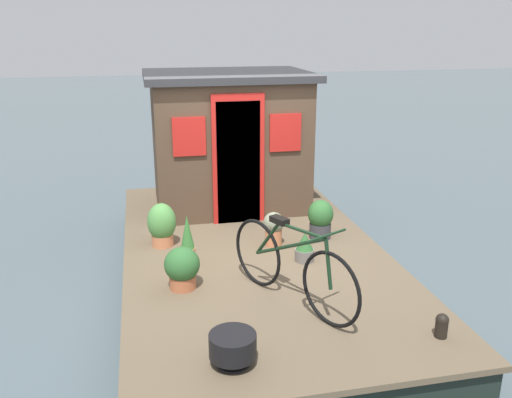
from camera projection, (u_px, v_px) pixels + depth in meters
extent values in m
plane|color=#4C5B60|center=(253.00, 282.00, 6.96)|extent=(60.00, 60.00, 0.00)
cube|color=brown|center=(253.00, 249.00, 6.82)|extent=(5.76, 3.16, 0.06)
cube|color=black|center=(253.00, 267.00, 6.89)|extent=(5.65, 3.09, 0.42)
cube|color=#4C3828|center=(228.00, 143.00, 8.17)|extent=(1.64, 2.19, 1.91)
cube|color=#28282B|center=(227.00, 75.00, 7.86)|extent=(1.84, 2.39, 0.10)
cube|color=#19334C|center=(238.00, 163.00, 7.42)|extent=(0.04, 0.60, 1.70)
cube|color=red|center=(238.00, 160.00, 7.40)|extent=(0.03, 0.72, 1.80)
cube|color=red|center=(285.00, 133.00, 7.43)|extent=(0.03, 0.44, 0.52)
cube|color=red|center=(189.00, 137.00, 7.17)|extent=(0.03, 0.44, 0.52)
torus|color=black|center=(331.00, 289.00, 4.95)|extent=(0.67, 0.36, 0.73)
torus|color=black|center=(257.00, 253.00, 5.74)|extent=(0.67, 0.36, 0.73)
cylinder|color=black|center=(289.00, 246.00, 5.31)|extent=(0.91, 0.48, 0.50)
cylinder|color=black|center=(301.00, 231.00, 5.12)|extent=(0.59, 0.32, 0.07)
cylinder|color=black|center=(268.00, 238.00, 5.55)|extent=(0.35, 0.20, 0.46)
cylinder|color=black|center=(328.00, 264.00, 4.91)|extent=(0.12, 0.09, 0.47)
cube|color=black|center=(279.00, 220.00, 5.35)|extent=(0.22, 0.18, 0.06)
cylinder|color=black|center=(326.00, 236.00, 4.86)|extent=(0.25, 0.46, 0.02)
cylinder|color=#38383D|center=(320.00, 230.00, 7.08)|extent=(0.28, 0.28, 0.20)
ellipsoid|color=#2D602D|center=(321.00, 214.00, 7.01)|extent=(0.33, 0.33, 0.37)
cylinder|color=#B2603D|center=(183.00, 282.00, 5.75)|extent=(0.28, 0.28, 0.14)
ellipsoid|color=#2D602D|center=(182.00, 264.00, 5.68)|extent=(0.37, 0.37, 0.37)
cylinder|color=#C6754C|center=(188.00, 257.00, 6.27)|extent=(0.18, 0.18, 0.22)
cone|color=#387533|center=(187.00, 232.00, 6.17)|extent=(0.16, 0.16, 0.40)
cylinder|color=#C6754C|center=(274.00, 237.00, 6.84)|extent=(0.21, 0.21, 0.21)
sphere|color=gray|center=(274.00, 222.00, 6.78)|extent=(0.26, 0.26, 0.26)
cylinder|color=slate|center=(304.00, 255.00, 6.41)|extent=(0.23, 0.23, 0.14)
cone|color=#2D602D|center=(305.00, 241.00, 6.35)|extent=(0.21, 0.21, 0.21)
cylinder|color=#C6754C|center=(163.00, 240.00, 6.85)|extent=(0.27, 0.27, 0.15)
ellipsoid|color=#4C8942|center=(162.00, 222.00, 6.77)|extent=(0.36, 0.36, 0.48)
cylinder|color=black|center=(233.00, 345.00, 4.42)|extent=(0.39, 0.39, 0.20)
cylinder|color=black|center=(233.00, 360.00, 4.46)|extent=(0.04, 0.04, 0.08)
cylinder|color=black|center=(233.00, 363.00, 4.47)|extent=(0.27, 0.27, 0.02)
cylinder|color=black|center=(441.00, 328.00, 4.84)|extent=(0.11, 0.11, 0.17)
sphere|color=black|center=(442.00, 320.00, 4.81)|extent=(0.12, 0.12, 0.12)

